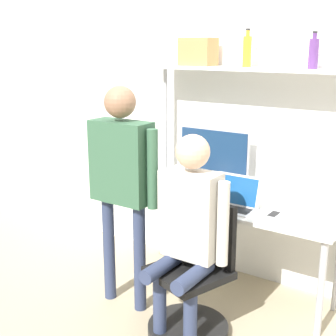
% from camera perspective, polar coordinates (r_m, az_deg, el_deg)
% --- Properties ---
extents(ground_plane, '(12.00, 12.00, 0.00)m').
position_cam_1_polar(ground_plane, '(3.74, 5.44, -16.53)').
color(ground_plane, tan).
extents(wall_back, '(8.00, 0.06, 2.70)m').
position_cam_1_polar(wall_back, '(3.84, 10.81, 5.73)').
color(wall_back, white).
rests_on(wall_back, ground_plane).
extents(desk, '(1.66, 0.62, 0.74)m').
position_cam_1_polar(desk, '(3.72, 8.17, -5.48)').
color(desk, silver).
rests_on(desk, ground_plane).
extents(shelf_unit, '(1.58, 0.30, 1.78)m').
position_cam_1_polar(shelf_unit, '(3.65, 9.74, 7.93)').
color(shelf_unit, silver).
rests_on(shelf_unit, ground_plane).
extents(monitor, '(0.63, 0.24, 0.53)m').
position_cam_1_polar(monitor, '(3.87, 5.57, 1.30)').
color(monitor, '#B7B7BC').
rests_on(monitor, desk).
extents(laptop, '(0.36, 0.24, 0.24)m').
position_cam_1_polar(laptop, '(3.57, 8.17, -3.75)').
color(laptop, silver).
rests_on(laptop, desk).
extents(cell_phone, '(0.07, 0.15, 0.01)m').
position_cam_1_polar(cell_phone, '(3.48, 12.77, -5.55)').
color(cell_phone, silver).
rests_on(cell_phone, desk).
extents(office_chair, '(0.58, 0.58, 0.93)m').
position_cam_1_polar(office_chair, '(3.32, 3.07, -15.01)').
color(office_chair, black).
rests_on(office_chair, ground_plane).
extents(person_seated, '(0.54, 0.47, 1.40)m').
position_cam_1_polar(person_seated, '(3.06, 2.55, -6.54)').
color(person_seated, '#2D3856').
rests_on(person_seated, ground_plane).
extents(person_standing, '(0.63, 0.23, 1.67)m').
position_cam_1_polar(person_standing, '(3.38, -5.66, -0.17)').
color(person_standing, '#2D3856').
rests_on(person_standing, ground_plane).
extents(bottle_purple, '(0.07, 0.07, 0.25)m').
position_cam_1_polar(bottle_purple, '(3.46, 17.32, 13.24)').
color(bottle_purple, '#593372').
rests_on(bottle_purple, shelf_unit).
extents(bottle_amber, '(0.07, 0.07, 0.28)m').
position_cam_1_polar(bottle_amber, '(3.64, 9.62, 13.91)').
color(bottle_amber, gold).
rests_on(bottle_amber, shelf_unit).
extents(storage_box, '(0.27, 0.18, 0.22)m').
position_cam_1_polar(storage_box, '(3.84, 3.69, 13.95)').
color(storage_box, '#B27A47').
rests_on(storage_box, shelf_unit).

